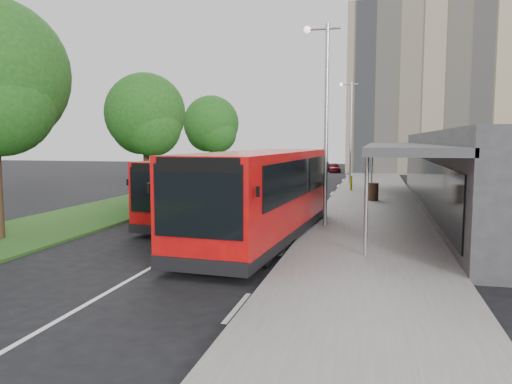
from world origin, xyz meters
TOP-DOWN VIEW (x-y plane):
  - ground at (0.00, 0.00)m, footprint 120.00×120.00m
  - pavement at (6.00, 20.00)m, footprint 5.00×80.00m
  - grass_verge at (-7.00, 20.00)m, footprint 5.00×80.00m
  - lane_centre_line at (0.00, 15.00)m, footprint 0.12×70.00m
  - kerb_dashes at (3.30, 19.00)m, footprint 0.12×56.00m
  - office_block at (14.00, 42.00)m, footprint 22.00×12.00m
  - station_building at (10.86, 8.00)m, footprint 7.70×26.00m
  - tree_mid at (-7.01, 9.05)m, footprint 4.68×4.68m
  - tree_far at (-7.01, 21.05)m, footprint 4.53×4.53m
  - lamp_post_near at (4.12, 2.00)m, footprint 1.44×0.28m
  - lamp_post_far at (4.12, 22.00)m, footprint 1.44×0.28m
  - bus_main at (2.25, -0.77)m, footprint 3.70×11.53m
  - bus_second at (-0.98, 3.28)m, footprint 3.53×10.14m
  - litter_bin at (6.08, 11.27)m, footprint 0.60×0.60m
  - bollard at (4.54, 16.93)m, footprint 0.18×0.18m
  - car_near at (1.58, 38.83)m, footprint 1.87×3.36m
  - car_far at (-0.89, 42.98)m, footprint 2.79×4.25m

SIDE VIEW (x-z plane):
  - ground at x=0.00m, z-range 0.00..0.00m
  - kerb_dashes at x=3.30m, z-range 0.00..0.01m
  - lane_centre_line at x=0.00m, z-range 0.00..0.01m
  - grass_verge at x=-7.00m, z-range 0.00..0.10m
  - pavement at x=6.00m, z-range 0.00..0.15m
  - car_near at x=1.58m, z-range 0.00..1.08m
  - litter_bin at x=6.08m, z-range 0.15..1.16m
  - bollard at x=4.54m, z-range 0.15..1.17m
  - car_far at x=-0.89m, z-range 0.00..1.32m
  - bus_second at x=-0.98m, z-range 0.04..2.85m
  - bus_main at x=2.25m, z-range 0.04..3.26m
  - station_building at x=10.86m, z-range 0.04..4.04m
  - tree_far at x=-7.01m, z-range 1.06..8.31m
  - lamp_post_near at x=4.12m, z-range 0.72..8.72m
  - lamp_post_far at x=4.12m, z-range 0.72..8.72m
  - tree_mid at x=-7.01m, z-range 1.10..8.62m
  - office_block at x=14.00m, z-range 0.00..18.00m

